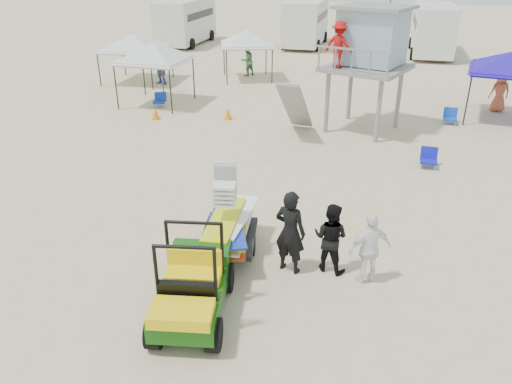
% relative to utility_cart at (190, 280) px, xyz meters
% --- Properties ---
extents(ground, '(140.00, 140.00, 0.00)m').
position_rel_utility_cart_xyz_m(ground, '(-0.02, 0.11, -0.85)').
color(ground, beige).
rests_on(ground, ground).
extents(utility_cart, '(1.59, 2.58, 1.83)m').
position_rel_utility_cart_xyz_m(utility_cart, '(0.00, 0.00, 0.00)').
color(utility_cart, '#134E0C').
rests_on(utility_cart, ground).
extents(surf_trailer, '(1.53, 2.38, 2.01)m').
position_rel_utility_cart_xyz_m(surf_trailer, '(0.01, 2.33, -0.03)').
color(surf_trailer, black).
rests_on(surf_trailer, ground).
extents(man_left, '(0.80, 0.64, 1.94)m').
position_rel_utility_cart_xyz_m(man_left, '(1.52, 2.03, 0.12)').
color(man_left, black).
rests_on(man_left, ground).
extents(man_mid, '(0.92, 0.80, 1.62)m').
position_rel_utility_cart_xyz_m(man_mid, '(2.37, 2.28, -0.04)').
color(man_mid, black).
rests_on(man_mid, ground).
extents(man_right, '(1.02, 0.83, 1.62)m').
position_rel_utility_cart_xyz_m(man_right, '(3.22, 2.03, -0.04)').
color(man_right, white).
rests_on(man_right, ground).
extents(lifeguard_tower, '(3.65, 3.65, 4.56)m').
position_rel_utility_cart_xyz_m(lifeguard_tower, '(2.34, 12.50, 2.55)').
color(lifeguard_tower, gray).
rests_on(lifeguard_tower, ground).
extents(canopy_white_a, '(2.85, 2.85, 3.21)m').
position_rel_utility_cart_xyz_m(canopy_white_a, '(-7.03, 13.84, 1.81)').
color(canopy_white_a, black).
rests_on(canopy_white_a, ground).
extents(canopy_white_b, '(3.20, 3.20, 2.96)m').
position_rel_utility_cart_xyz_m(canopy_white_b, '(-9.96, 17.70, 1.56)').
color(canopy_white_b, black).
rests_on(canopy_white_b, ground).
extents(canopy_white_c, '(3.35, 3.35, 3.07)m').
position_rel_utility_cart_xyz_m(canopy_white_c, '(-4.34, 19.85, 1.67)').
color(canopy_white_c, black).
rests_on(canopy_white_c, ground).
extents(umbrella_a, '(2.57, 2.60, 1.95)m').
position_rel_utility_cart_xyz_m(umbrella_a, '(-7.62, 15.79, 0.12)').
color(umbrella_a, red).
rests_on(umbrella_a, ground).
extents(umbrella_b, '(2.04, 2.07, 1.58)m').
position_rel_utility_cart_xyz_m(umbrella_b, '(-3.19, 22.41, -0.06)').
color(umbrella_b, yellow).
rests_on(umbrella_b, ground).
extents(cone_near, '(0.34, 0.34, 0.50)m').
position_rel_utility_cart_xyz_m(cone_near, '(-6.11, 11.61, -0.60)').
color(cone_near, orange).
rests_on(cone_near, ground).
extents(cone_far, '(0.34, 0.34, 0.50)m').
position_rel_utility_cart_xyz_m(cone_far, '(-3.15, 12.38, -0.60)').
color(cone_far, orange).
rests_on(cone_far, ground).
extents(beach_chair_a, '(0.69, 0.76, 0.64)m').
position_rel_utility_cart_xyz_m(beach_chair_a, '(-6.76, 13.47, -0.54)').
color(beach_chair_a, '#0F35A2').
rests_on(beach_chair_a, ground).
extents(beach_chair_b, '(0.56, 0.60, 0.64)m').
position_rel_utility_cart_xyz_m(beach_chair_b, '(4.83, 9.06, -0.54)').
color(beach_chair_b, '#1015B6').
rests_on(beach_chair_b, ground).
extents(beach_chair_c, '(0.57, 0.60, 0.64)m').
position_rel_utility_cart_xyz_m(beach_chair_c, '(5.94, 14.13, -0.54)').
color(beach_chair_c, '#1141B8').
rests_on(beach_chair_c, ground).
extents(rv_far_left, '(2.64, 6.80, 3.25)m').
position_rel_utility_cart_xyz_m(rv_far_left, '(-12.02, 30.10, 0.95)').
color(rv_far_left, silver).
rests_on(rv_far_left, ground).
extents(rv_mid_left, '(2.65, 6.50, 3.25)m').
position_rel_utility_cart_xyz_m(rv_mid_left, '(-3.02, 31.60, 0.95)').
color(rv_mid_left, silver).
rests_on(rv_mid_left, ground).
extents(rv_mid_right, '(2.64, 7.00, 3.25)m').
position_rel_utility_cart_xyz_m(rv_mid_right, '(5.98, 30.10, 0.95)').
color(rv_mid_right, silver).
rests_on(rv_mid_right, ground).
extents(distant_beachgoers, '(17.95, 5.04, 1.78)m').
position_rel_utility_cart_xyz_m(distant_beachgoers, '(-3.14, 18.12, 0.03)').
color(distant_beachgoers, '#4E824F').
rests_on(distant_beachgoers, ground).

